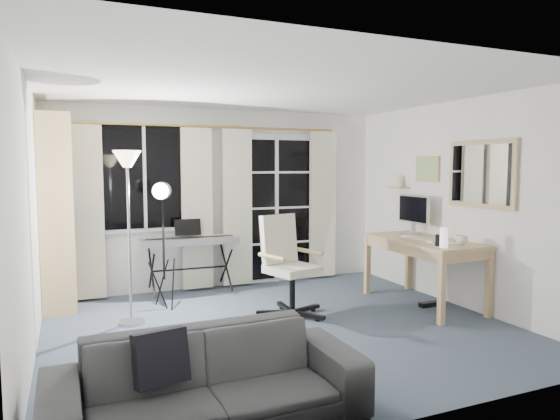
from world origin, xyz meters
The scene contains 17 objects.
floor centered at (0.00, 0.00, -0.01)m, with size 4.50×4.00×0.02m, color #3D4B58.
window centered at (-1.05, 1.97, 1.50)m, with size 1.20×0.08×1.40m.
french_door centered at (0.75, 1.97, 1.03)m, with size 1.32×0.09×2.11m.
curtains centered at (-0.14, 1.88, 1.09)m, with size 3.60×0.07×2.13m.
bookshelf centered at (-2.13, 1.79, 1.05)m, with size 0.40×1.04×2.22m.
torchiere_lamp centered at (-1.38, 0.78, 1.44)m, with size 0.35×0.35×1.79m.
keyboard_piano centered at (-0.55, 1.70, 0.68)m, with size 1.25×0.63×0.90m.
studio_light centered at (-0.97, 1.17, 1.19)m, with size 0.34×0.34×1.49m.
office_chair centered at (0.23, 0.46, 0.65)m, with size 0.77×0.73×1.10m.
desk centered at (1.88, 0.16, 0.69)m, with size 0.74×1.46×0.78m.
monitor centered at (2.08, 0.61, 1.08)m, with size 0.19×0.56×0.49m.
desk_clutter centered at (1.81, -0.08, 0.61)m, with size 0.46×0.89×0.99m.
mug centered at (1.98, -0.34, 0.85)m, with size 0.13×0.10×0.13m, color silver.
wall_mirror centered at (2.22, -0.35, 1.55)m, with size 0.04×0.94×0.74m.
framed_print centered at (2.23, 0.55, 1.60)m, with size 0.03×0.42×0.32m.
wall_shelf centered at (2.16, 1.05, 1.41)m, with size 0.16×0.30×0.18m.
sofa centered at (-1.17, -1.55, 0.39)m, with size 1.97×0.59×0.77m.
Camera 1 is at (-1.94, -4.51, 1.64)m, focal length 32.00 mm.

